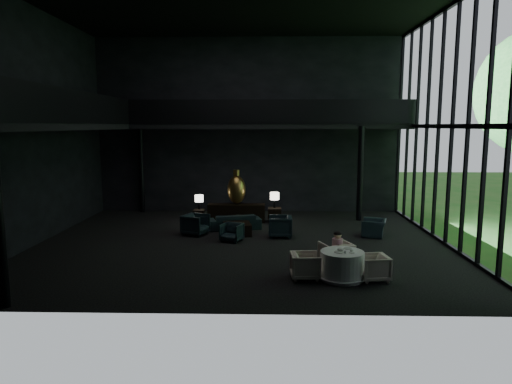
{
  "coord_description": "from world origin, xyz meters",
  "views": [
    {
      "loc": [
        0.86,
        -15.3,
        4.01
      ],
      "look_at": [
        0.47,
        0.5,
        1.72
      ],
      "focal_mm": 32.0,
      "sensor_mm": 36.0,
      "label": 1
    }
  ],
  "objects_px": {
    "side_table_left": "(199,215)",
    "sofa": "(235,219)",
    "lounge_armchair_east": "(280,224)",
    "dining_table": "(342,267)",
    "coffee_table": "(237,229)",
    "dining_chair_north": "(336,253)",
    "dining_chair_west": "(305,265)",
    "child": "(337,242)",
    "lounge_armchair_south": "(232,232)",
    "table_lamp_right": "(275,197)",
    "bronze_urn": "(237,189)",
    "dining_chair_east": "(373,267)",
    "side_table_right": "(275,215)",
    "window_armchair": "(374,226)",
    "console": "(236,213)",
    "lounge_armchair_west": "(196,222)",
    "table_lamp_left": "(199,199)"
  },
  "relations": [
    {
      "from": "side_table_left",
      "to": "coffee_table",
      "type": "relative_size",
      "value": 0.51
    },
    {
      "from": "console",
      "to": "lounge_armchair_west",
      "type": "relative_size",
      "value": 2.57
    },
    {
      "from": "bronze_urn",
      "to": "dining_table",
      "type": "height_order",
      "value": "bronze_urn"
    },
    {
      "from": "bronze_urn",
      "to": "lounge_armchair_south",
      "type": "bearing_deg",
      "value": -89.1
    },
    {
      "from": "bronze_urn",
      "to": "table_lamp_right",
      "type": "xyz_separation_m",
      "value": [
        1.6,
        -0.0,
        -0.31
      ]
    },
    {
      "from": "side_table_right",
      "to": "window_armchair",
      "type": "height_order",
      "value": "window_armchair"
    },
    {
      "from": "console",
      "to": "lounge_armchair_east",
      "type": "distance_m",
      "value": 3.1
    },
    {
      "from": "table_lamp_right",
      "to": "coffee_table",
      "type": "xyz_separation_m",
      "value": [
        -1.43,
        -2.37,
        -0.85
      ]
    },
    {
      "from": "bronze_urn",
      "to": "lounge_armchair_south",
      "type": "height_order",
      "value": "bronze_urn"
    },
    {
      "from": "side_table_right",
      "to": "dining_chair_east",
      "type": "bearing_deg",
      "value": -71.02
    },
    {
      "from": "dining_chair_west",
      "to": "child",
      "type": "height_order",
      "value": "child"
    },
    {
      "from": "coffee_table",
      "to": "dining_chair_west",
      "type": "height_order",
      "value": "dining_chair_west"
    },
    {
      "from": "dining_chair_west",
      "to": "child",
      "type": "bearing_deg",
      "value": -51.69
    },
    {
      "from": "coffee_table",
      "to": "dining_chair_north",
      "type": "relative_size",
      "value": 1.12
    },
    {
      "from": "lounge_armchair_west",
      "to": "lounge_armchair_east",
      "type": "xyz_separation_m",
      "value": [
        3.13,
        -0.25,
        0.0
      ]
    },
    {
      "from": "side_table_left",
      "to": "coffee_table",
      "type": "distance_m",
      "value": 2.94
    },
    {
      "from": "dining_chair_east",
      "to": "console",
      "type": "bearing_deg",
      "value": -157.8
    },
    {
      "from": "bronze_urn",
      "to": "dining_chair_north",
      "type": "relative_size",
      "value": 1.63
    },
    {
      "from": "dining_chair_north",
      "to": "console",
      "type": "bearing_deg",
      "value": -81.8
    },
    {
      "from": "sofa",
      "to": "window_armchair",
      "type": "bearing_deg",
      "value": 154.07
    },
    {
      "from": "dining_chair_west",
      "to": "sofa",
      "type": "bearing_deg",
      "value": 18.4
    },
    {
      "from": "dining_chair_west",
      "to": "lounge_armchair_east",
      "type": "bearing_deg",
      "value": 3.65
    },
    {
      "from": "table_lamp_right",
      "to": "coffee_table",
      "type": "relative_size",
      "value": 0.65
    },
    {
      "from": "lounge_armchair_east",
      "to": "dining_table",
      "type": "height_order",
      "value": "lounge_armchair_east"
    },
    {
      "from": "lounge_armchair_west",
      "to": "window_armchair",
      "type": "distance_m",
      "value": 6.57
    },
    {
      "from": "dining_chair_east",
      "to": "table_lamp_left",
      "type": "bearing_deg",
      "value": -149.91
    },
    {
      "from": "table_lamp_right",
      "to": "lounge_armchair_west",
      "type": "height_order",
      "value": "table_lamp_right"
    },
    {
      "from": "window_armchair",
      "to": "child",
      "type": "bearing_deg",
      "value": -9.55
    },
    {
      "from": "bronze_urn",
      "to": "dining_chair_east",
      "type": "distance_m",
      "value": 8.44
    },
    {
      "from": "lounge_armchair_west",
      "to": "dining_chair_north",
      "type": "xyz_separation_m",
      "value": [
        4.62,
        -3.88,
        -0.02
      ]
    },
    {
      "from": "dining_chair_east",
      "to": "lounge_armchair_south",
      "type": "bearing_deg",
      "value": -141.89
    },
    {
      "from": "console",
      "to": "lounge_armchair_south",
      "type": "xyz_separation_m",
      "value": [
        0.05,
        -3.23,
        -0.06
      ]
    },
    {
      "from": "console",
      "to": "sofa",
      "type": "distance_m",
      "value": 1.29
    },
    {
      "from": "lounge_armchair_west",
      "to": "dining_table",
      "type": "xyz_separation_m",
      "value": [
        4.63,
        -4.84,
        -0.14
      ]
    },
    {
      "from": "dining_table",
      "to": "console",
      "type": "bearing_deg",
      "value": 114.58
    },
    {
      "from": "side_table_left",
      "to": "child",
      "type": "height_order",
      "value": "child"
    },
    {
      "from": "side_table_left",
      "to": "dining_chair_north",
      "type": "bearing_deg",
      "value": -52.24
    },
    {
      "from": "lounge_armchair_south",
      "to": "console",
      "type": "bearing_deg",
      "value": 111.51
    },
    {
      "from": "side_table_left",
      "to": "table_lamp_right",
      "type": "bearing_deg",
      "value": 0.4
    },
    {
      "from": "side_table_left",
      "to": "dining_chair_east",
      "type": "bearing_deg",
      "value": -52.1
    },
    {
      "from": "console",
      "to": "sofa",
      "type": "height_order",
      "value": "sofa"
    },
    {
      "from": "lounge_armchair_east",
      "to": "coffee_table",
      "type": "height_order",
      "value": "lounge_armchair_east"
    },
    {
      "from": "console",
      "to": "table_lamp_right",
      "type": "height_order",
      "value": "table_lamp_right"
    },
    {
      "from": "table_lamp_right",
      "to": "child",
      "type": "xyz_separation_m",
      "value": [
        1.67,
        -6.37,
        -0.3
      ]
    },
    {
      "from": "lounge_armchair_east",
      "to": "dining_chair_north",
      "type": "bearing_deg",
      "value": 23.71
    },
    {
      "from": "dining_chair_west",
      "to": "coffee_table",
      "type": "bearing_deg",
      "value": 20.57
    },
    {
      "from": "coffee_table",
      "to": "lounge_armchair_south",
      "type": "bearing_deg",
      "value": -96.94
    },
    {
      "from": "bronze_urn",
      "to": "dining_chair_west",
      "type": "relative_size",
      "value": 1.94
    },
    {
      "from": "side_table_right",
      "to": "coffee_table",
      "type": "bearing_deg",
      "value": -122.39
    },
    {
      "from": "side_table_left",
      "to": "sofa",
      "type": "xyz_separation_m",
      "value": [
        1.61,
        -1.39,
        0.13
      ]
    }
  ]
}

